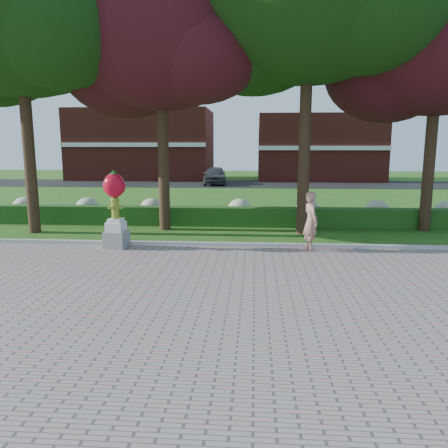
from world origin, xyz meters
TOP-DOWN VIEW (x-y plane):
  - ground at (0.00, 0.00)m, footprint 100.00×100.00m
  - walkway at (0.00, -4.00)m, footprint 40.00×14.00m
  - curb at (0.00, 3.00)m, footprint 40.00×0.18m
  - lawn_hedge at (0.00, 7.00)m, footprint 24.00×0.70m
  - hydrangea_row at (0.57, 8.00)m, footprint 20.10×1.10m
  - street at (0.00, 28.00)m, footprint 50.00×8.00m
  - building_left at (-10.00, 34.00)m, footprint 14.00×8.00m
  - building_right at (8.00, 34.00)m, footprint 12.00×8.00m
  - tree_far_left at (-7.11, 5.09)m, footprint 9.00×7.68m
  - tree_mid_left at (-2.10, 6.08)m, footprint 8.25×7.04m
  - tree_far_right at (8.40, 6.58)m, footprint 7.88×6.72m
  - hydrant_sculpture at (-2.90, 2.50)m, footprint 0.74×0.74m
  - woman at (3.46, 2.60)m, footprint 0.64×0.80m
  - parked_car at (-1.90, 27.33)m, footprint 2.14×4.82m

SIDE VIEW (x-z plane):
  - ground at x=0.00m, z-range 0.00..0.00m
  - street at x=0.00m, z-range 0.00..0.02m
  - walkway at x=0.00m, z-range 0.00..0.04m
  - curb at x=0.00m, z-range 0.00..0.15m
  - lawn_hedge at x=0.00m, z-range 0.00..0.80m
  - hydrangea_row at x=0.57m, z-range 0.06..1.04m
  - parked_car at x=-1.90m, z-range 0.02..1.63m
  - woman at x=3.46m, z-range 0.04..1.93m
  - hydrant_sculpture at x=-2.90m, z-range 0.11..2.64m
  - building_right at x=8.00m, z-range 0.00..6.40m
  - building_left at x=-10.00m, z-range 0.00..7.00m
  - tree_far_right at x=8.40m, z-range 1.86..12.07m
  - tree_mid_left at x=-2.10m, z-range 1.95..12.65m
  - tree_far_left at x=-7.11m, z-range 2.13..13.80m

